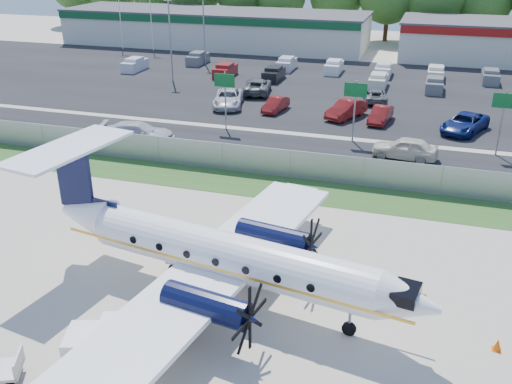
% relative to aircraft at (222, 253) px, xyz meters
% --- Properties ---
extents(ground, '(170.00, 170.00, 0.00)m').
position_rel_aircraft_xyz_m(ground, '(-0.55, 0.97, -2.34)').
color(ground, beige).
rests_on(ground, ground).
extents(grass_verge, '(170.00, 4.00, 0.02)m').
position_rel_aircraft_xyz_m(grass_verge, '(-0.55, 12.97, -2.33)').
color(grass_verge, '#2D561E').
rests_on(grass_verge, ground).
extents(access_road, '(170.00, 8.00, 0.02)m').
position_rel_aircraft_xyz_m(access_road, '(-0.55, 19.97, -2.33)').
color(access_road, black).
rests_on(access_road, ground).
extents(parking_lot, '(170.00, 32.00, 0.02)m').
position_rel_aircraft_xyz_m(parking_lot, '(-0.55, 40.97, -2.33)').
color(parking_lot, black).
rests_on(parking_lot, ground).
extents(perimeter_fence, '(120.00, 0.06, 1.99)m').
position_rel_aircraft_xyz_m(perimeter_fence, '(-0.55, 14.97, -1.34)').
color(perimeter_fence, gray).
rests_on(perimeter_fence, ground).
extents(building_west, '(46.40, 12.40, 5.24)m').
position_rel_aircraft_xyz_m(building_west, '(-24.55, 62.95, 0.29)').
color(building_west, silver).
rests_on(building_west, ground).
extents(sign_left, '(1.80, 0.26, 5.00)m').
position_rel_aircraft_xyz_m(sign_left, '(-8.55, 23.88, 1.27)').
color(sign_left, gray).
rests_on(sign_left, ground).
extents(sign_mid, '(1.80, 0.26, 5.00)m').
position_rel_aircraft_xyz_m(sign_mid, '(2.45, 23.88, 1.27)').
color(sign_mid, gray).
rests_on(sign_mid, ground).
extents(sign_right, '(1.80, 0.26, 5.00)m').
position_rel_aircraft_xyz_m(sign_right, '(13.45, 23.88, 1.27)').
color(sign_right, gray).
rests_on(sign_right, ground).
extents(flagpole_west, '(1.06, 0.12, 10.00)m').
position_rel_aircraft_xyz_m(flagpole_west, '(-36.47, 55.97, 3.30)').
color(flagpole_west, white).
rests_on(flagpole_west, ground).
extents(flagpole_east, '(1.06, 0.12, 10.00)m').
position_rel_aircraft_xyz_m(flagpole_east, '(-31.47, 55.97, 3.30)').
color(flagpole_east, white).
rests_on(flagpole_east, ground).
extents(light_pole_nw, '(0.90, 0.35, 9.09)m').
position_rel_aircraft_xyz_m(light_pole_nw, '(-20.55, 38.97, 2.89)').
color(light_pole_nw, gray).
rests_on(light_pole_nw, ground).
extents(light_pole_sw, '(0.90, 0.35, 9.09)m').
position_rel_aircraft_xyz_m(light_pole_sw, '(-20.55, 48.97, 2.89)').
color(light_pole_sw, gray).
rests_on(light_pole_sw, ground).
extents(tree_line, '(112.00, 6.00, 14.00)m').
position_rel_aircraft_xyz_m(tree_line, '(-0.55, 74.97, -2.34)').
color(tree_line, '#2A591A').
rests_on(tree_line, ground).
extents(aircraft, '(19.81, 19.45, 6.06)m').
position_rel_aircraft_xyz_m(aircraft, '(0.00, 0.00, 0.00)').
color(aircraft, white).
rests_on(aircraft, ground).
extents(pushback_tug, '(3.22, 2.74, 1.53)m').
position_rel_aircraft_xyz_m(pushback_tug, '(-3.07, -5.09, -1.60)').
color(pushback_tug, white).
rests_on(pushback_tug, ground).
extents(baggage_cart_near, '(2.34, 1.52, 1.18)m').
position_rel_aircraft_xyz_m(baggage_cart_near, '(-2.44, 2.01, -1.79)').
color(baggage_cart_near, gray).
rests_on(baggage_cart_near, ground).
extents(cone_nose, '(0.37, 0.37, 0.52)m').
position_rel_aircraft_xyz_m(cone_nose, '(11.88, -0.20, -2.09)').
color(cone_nose, '#EB5807').
rests_on(cone_nose, ground).
extents(cone_starboard_wing, '(0.35, 0.35, 0.49)m').
position_rel_aircraft_xyz_m(cone_starboard_wing, '(1.96, 6.32, -2.11)').
color(cone_starboard_wing, '#EB5807').
rests_on(cone_starboard_wing, ground).
extents(road_car_west, '(6.34, 3.88, 1.72)m').
position_rel_aircraft_xyz_m(road_car_west, '(-14.07, 18.37, -2.34)').
color(road_car_west, silver).
rests_on(road_car_west, ground).
extents(road_car_mid, '(5.03, 2.45, 1.65)m').
position_rel_aircraft_xyz_m(road_car_mid, '(6.78, 21.15, -2.34)').
color(road_car_mid, beige).
rests_on(road_car_mid, ground).
extents(parked_car_a, '(4.06, 6.30, 1.62)m').
position_rel_aircraft_xyz_m(parked_car_a, '(-10.81, 30.85, -2.34)').
color(parked_car_a, silver).
rests_on(parked_car_a, ground).
extents(parked_car_b, '(1.92, 4.16, 1.32)m').
position_rel_aircraft_xyz_m(parked_car_b, '(-5.89, 30.56, -2.34)').
color(parked_car_b, maroon).
rests_on(parked_car_b, ground).
extents(parked_car_c, '(3.50, 5.20, 1.62)m').
position_rel_aircraft_xyz_m(parked_car_c, '(0.90, 30.42, -2.34)').
color(parked_car_c, maroon).
rests_on(parked_car_c, ground).
extents(parked_car_d, '(2.01, 4.47, 1.42)m').
position_rel_aircraft_xyz_m(parked_car_d, '(4.08, 29.91, -2.34)').
color(parked_car_d, maroon).
rests_on(parked_car_d, ground).
extents(parked_car_e, '(4.61, 6.26, 1.58)m').
position_rel_aircraft_xyz_m(parked_car_e, '(11.22, 29.20, -2.34)').
color(parked_car_e, navy).
rests_on(parked_car_e, ground).
extents(parked_car_f, '(3.76, 6.20, 1.61)m').
position_rel_aircraft_xyz_m(parked_car_f, '(-9.58, 36.60, -2.34)').
color(parked_car_f, '#595B5E').
rests_on(parked_car_f, ground).
extents(parked_car_g, '(3.04, 5.15, 1.34)m').
position_rel_aircraft_xyz_m(parked_car_g, '(2.81, 36.80, -2.34)').
color(parked_car_g, '#595B5E').
rests_on(parked_car_g, ground).
extents(far_parking_rows, '(56.00, 10.00, 1.60)m').
position_rel_aircraft_xyz_m(far_parking_rows, '(-0.55, 45.97, -2.34)').
color(far_parking_rows, gray).
rests_on(far_parking_rows, ground).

